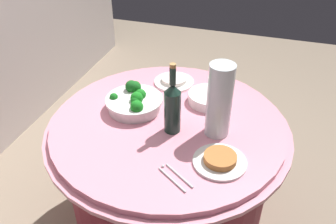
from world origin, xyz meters
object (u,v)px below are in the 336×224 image
object	(u,v)px
decorative_fruit_vase	(219,105)
food_plate_rice	(174,81)
plate_stack	(209,98)
label_placard_front	(176,112)
broccoli_bowl	(135,101)
serving_tongs	(174,177)
food_plate_peanuts	(220,160)
wine_bottle	(172,107)

from	to	relation	value
decorative_fruit_vase	food_plate_rice	bearing A→B (deg)	40.37
plate_stack	label_placard_front	bearing A→B (deg)	146.02
broccoli_bowl	plate_stack	distance (m)	0.38
decorative_fruit_vase	serving_tongs	bearing A→B (deg)	163.08
decorative_fruit_vase	plate_stack	bearing A→B (deg)	20.30
food_plate_rice	food_plate_peanuts	distance (m)	0.67
plate_stack	broccoli_bowl	bearing A→B (deg)	116.90
food_plate_rice	food_plate_peanuts	xyz separation A→B (m)	(-0.56, -0.36, 0.00)
serving_tongs	food_plate_rice	size ratio (longest dim) A/B	0.71
broccoli_bowl	plate_stack	world-z (taller)	broccoli_bowl
food_plate_peanuts	label_placard_front	world-z (taller)	label_placard_front
broccoli_bowl	wine_bottle	world-z (taller)	wine_bottle
decorative_fruit_vase	food_plate_peanuts	xyz separation A→B (m)	(-0.20, -0.05, -0.13)
food_plate_peanuts	label_placard_front	size ratio (longest dim) A/B	4.00
broccoli_bowl	decorative_fruit_vase	xyz separation A→B (m)	(-0.06, -0.42, 0.11)
plate_stack	food_plate_rice	distance (m)	0.26
plate_stack	wine_bottle	size ratio (longest dim) A/B	0.62
wine_bottle	decorative_fruit_vase	bearing A→B (deg)	-76.90
food_plate_rice	label_placard_front	bearing A→B (deg)	-161.74
serving_tongs	label_placard_front	bearing A→B (deg)	15.83
decorative_fruit_vase	food_plate_peanuts	distance (m)	0.24
plate_stack	wine_bottle	xyz separation A→B (m)	(-0.28, 0.11, 0.10)
broccoli_bowl	food_plate_rice	xyz separation A→B (m)	(0.30, -0.11, -0.03)
wine_bottle	decorative_fruit_vase	xyz separation A→B (m)	(0.05, -0.19, 0.02)
label_placard_front	wine_bottle	bearing A→B (deg)	-172.43
label_placard_front	serving_tongs	bearing A→B (deg)	-164.17
broccoli_bowl	food_plate_peanuts	distance (m)	0.54
decorative_fruit_vase	food_plate_peanuts	world-z (taller)	decorative_fruit_vase
food_plate_peanuts	broccoli_bowl	bearing A→B (deg)	61.33
decorative_fruit_vase	label_placard_front	world-z (taller)	decorative_fruit_vase
food_plate_rice	plate_stack	bearing A→B (deg)	-120.37
wine_bottle	label_placard_front	bearing A→B (deg)	7.57
food_plate_rice	label_placard_front	distance (m)	0.33
serving_tongs	food_plate_rice	world-z (taller)	food_plate_rice
broccoli_bowl	plate_stack	xyz separation A→B (m)	(0.17, -0.34, -0.02)
plate_stack	decorative_fruit_vase	distance (m)	0.28
broccoli_bowl	food_plate_rice	distance (m)	0.32
decorative_fruit_vase	label_placard_front	size ratio (longest dim) A/B	6.18
broccoli_bowl	label_placard_front	xyz separation A→B (m)	(-0.01, -0.21, -0.01)
serving_tongs	food_plate_rice	bearing A→B (deg)	16.93
plate_stack	food_plate_peanuts	world-z (taller)	plate_stack
broccoli_bowl	decorative_fruit_vase	world-z (taller)	decorative_fruit_vase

